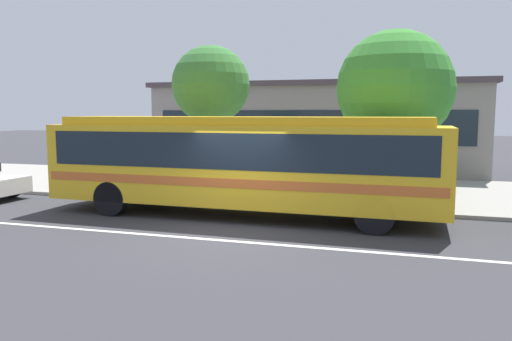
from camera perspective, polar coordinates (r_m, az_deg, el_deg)
The scene contains 10 objects.
ground_plane at distance 12.72m, azimuth -3.00°, elevation -7.00°, with size 120.00×120.00×0.00m, color #343438.
sidewalk_slab at distance 19.69m, azimuth 4.38°, elevation -2.00°, with size 60.00×8.00×0.12m, color gray.
lane_stripe_center at distance 11.99m, azimuth -4.32°, elevation -7.83°, with size 56.00×0.16×0.01m, color silver.
transit_bus at distance 14.46m, azimuth -1.59°, elevation 1.34°, with size 11.39×2.73×2.86m.
pedestrian_waiting_near_sign at distance 18.51m, azimuth -7.00°, elevation 0.72°, with size 0.47×0.47×1.71m.
pedestrian_walking_along_curb at distance 17.01m, azimuth 11.35°, elevation 0.12°, with size 0.45×0.45×1.69m.
bus_stop_sign at distance 15.78m, azimuth 11.44°, elevation 1.70°, with size 0.14×0.44×2.43m.
street_tree_near_stop at distance 18.81m, azimuth -5.12°, elevation 9.50°, with size 2.85×2.85×5.30m.
street_tree_mid_block at distance 17.21m, azimuth 15.39°, elevation 8.89°, with size 3.77×3.77×5.53m.
station_building at distance 26.62m, azimuth 7.06°, elevation 4.92°, with size 16.27×6.86×4.47m.
Camera 1 is at (4.25, -11.61, 2.97)m, focal length 35.45 mm.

